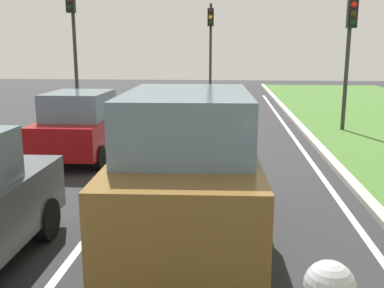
% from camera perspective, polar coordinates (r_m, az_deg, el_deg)
% --- Properties ---
extents(ground_plane, '(60.00, 60.00, 0.00)m').
position_cam_1_polar(ground_plane, '(12.39, -2.00, -1.12)').
color(ground_plane, '#262628').
extents(lane_line_center, '(0.12, 32.00, 0.01)m').
position_cam_1_polar(lane_line_center, '(12.49, -5.19, -1.04)').
color(lane_line_center, silver).
rests_on(lane_line_center, ground).
extents(lane_line_right_edge, '(0.12, 32.00, 0.01)m').
position_cam_1_polar(lane_line_right_edge, '(12.49, 14.63, -1.40)').
color(lane_line_right_edge, silver).
rests_on(lane_line_right_edge, ground).
extents(curb_right, '(0.24, 48.00, 0.12)m').
position_cam_1_polar(curb_right, '(12.57, 16.89, -1.17)').
color(curb_right, '#9E9B93').
rests_on(curb_right, ground).
extents(car_suv_ahead, '(2.11, 4.57, 2.28)m').
position_cam_1_polar(car_suv_ahead, '(6.46, -0.51, -2.95)').
color(car_suv_ahead, brown).
rests_on(car_suv_ahead, ground).
extents(car_hatchback_far, '(1.75, 3.71, 1.78)m').
position_cam_1_polar(car_hatchback_far, '(12.01, -14.08, 2.38)').
color(car_hatchback_far, maroon).
rests_on(car_hatchback_far, ground).
extents(traffic_light_near_right, '(0.32, 0.50, 4.83)m').
position_cam_1_polar(traffic_light_near_right, '(16.17, 19.81, 12.74)').
color(traffic_light_near_right, '#2D2D2D').
rests_on(traffic_light_near_right, ground).
extents(traffic_light_overhead_left, '(0.32, 0.50, 5.39)m').
position_cam_1_polar(traffic_light_overhead_left, '(18.24, -15.22, 14.21)').
color(traffic_light_overhead_left, '#2D2D2D').
rests_on(traffic_light_overhead_left, ground).
extents(traffic_light_far_median, '(0.32, 0.50, 5.19)m').
position_cam_1_polar(traffic_light_far_median, '(23.79, 2.43, 13.75)').
color(traffic_light_far_median, '#2D2D2D').
rests_on(traffic_light_far_median, ground).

